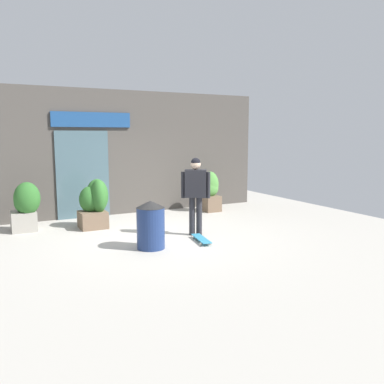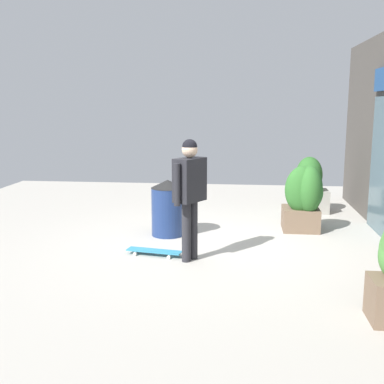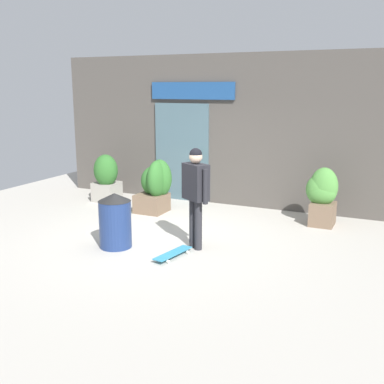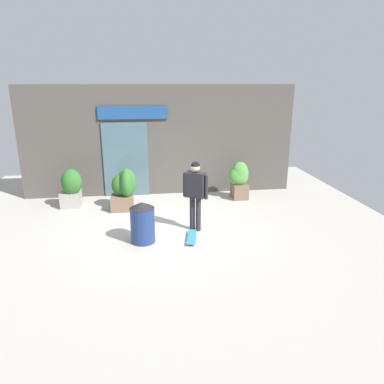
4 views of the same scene
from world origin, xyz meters
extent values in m
plane|color=#B2ADA3|center=(0.00, 0.00, 0.00)|extent=(12.00, 12.00, 0.00)
cube|color=#47606B|center=(-1.10, 2.83, 1.18)|extent=(1.41, 0.06, 2.35)
cylinder|color=#28282D|center=(0.75, -0.33, 0.43)|extent=(0.13, 0.13, 0.87)
cylinder|color=#28282D|center=(0.62, -0.25, 0.43)|extent=(0.13, 0.13, 0.87)
cube|color=#232328|center=(0.68, -0.29, 1.17)|extent=(0.54, 0.47, 0.61)
cylinder|color=#232328|center=(0.92, -0.44, 1.14)|extent=(0.09, 0.09, 0.58)
cylinder|color=#232328|center=(0.44, -0.15, 1.14)|extent=(0.09, 0.09, 0.58)
sphere|color=beige|center=(0.68, -0.29, 1.60)|extent=(0.22, 0.22, 0.22)
sphere|color=black|center=(0.68, -0.29, 1.64)|extent=(0.21, 0.21, 0.21)
cube|color=teal|center=(0.53, -0.85, 0.07)|extent=(0.34, 0.86, 0.02)
cylinder|color=silver|center=(0.58, -1.13, 0.03)|extent=(0.04, 0.06, 0.05)
cylinder|color=silver|center=(0.37, -1.09, 0.03)|extent=(0.04, 0.06, 0.05)
cylinder|color=silver|center=(0.68, -0.60, 0.03)|extent=(0.04, 0.06, 0.05)
cylinder|color=silver|center=(0.47, -0.56, 0.03)|extent=(0.04, 0.06, 0.05)
cube|color=brown|center=(-1.19, 1.49, 0.20)|extent=(0.63, 0.63, 0.41)
ellipsoid|color=#2D6628|center=(-1.05, 1.48, 0.76)|extent=(0.38, 0.59, 0.82)
ellipsoid|color=#2D6628|center=(-1.21, 1.59, 0.69)|extent=(0.55, 0.54, 0.66)
ellipsoid|color=#2D6628|center=(-1.04, 1.60, 0.76)|extent=(0.54, 0.45, 0.83)
cube|color=gray|center=(-2.71, 1.94, 0.23)|extent=(0.56, 0.56, 0.46)
ellipsoid|color=#2D6628|center=(-2.68, 1.88, 0.70)|extent=(0.45, 0.38, 0.55)
ellipsoid|color=#2D6628|center=(-2.62, 1.80, 0.79)|extent=(0.59, 0.54, 0.76)
cylinder|color=navy|center=(-0.60, -0.82, 0.41)|extent=(0.56, 0.56, 0.82)
cone|color=black|center=(-0.60, -0.82, 0.89)|extent=(0.57, 0.57, 0.14)
camera|label=1|loc=(-3.49, -8.10, 2.26)|focal=37.65mm
camera|label=2|loc=(7.24, 0.45, 2.21)|focal=44.52mm
camera|label=3|loc=(3.86, -7.30, 2.73)|focal=43.77mm
camera|label=4|loc=(-0.48, -8.48, 3.54)|focal=33.46mm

